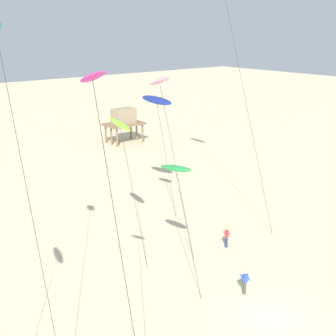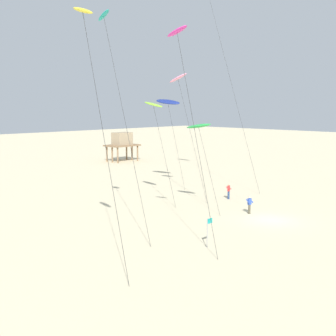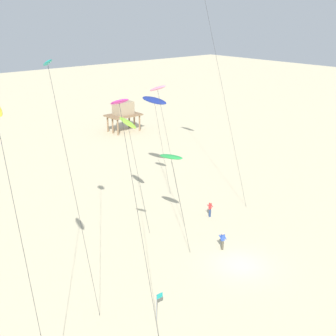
# 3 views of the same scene
# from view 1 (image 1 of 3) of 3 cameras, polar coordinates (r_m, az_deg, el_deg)

# --- Properties ---
(ground_plane) EXTENTS (260.00, 260.00, 0.00)m
(ground_plane) POSITION_cam_1_polar(r_m,az_deg,el_deg) (29.72, 12.73, -17.73)
(ground_plane) COLOR beige
(kite_pink) EXTENTS (1.09, 5.98, 13.53)m
(kite_pink) POSITION_cam_1_polar(r_m,az_deg,el_deg) (35.00, -1.03, 10.64)
(kite_pink) COLOR pink
(kite_pink) RESTS_ON ground
(kite_green) EXTENTS (0.86, 4.41, 8.47)m
(kite_green) POSITION_cam_1_polar(r_m,az_deg,el_deg) (29.46, 0.96, -0.08)
(kite_green) COLOR green
(kite_green) RESTS_ON ground
(kite_navy) EXTENTS (1.86, 4.83, 10.98)m
(kite_navy) POSITION_cam_1_polar(r_m,az_deg,el_deg) (42.05, -1.41, 8.42)
(kite_navy) COLOR navy
(kite_navy) RESTS_ON ground
(kite_lime) EXTENTS (1.05, 4.97, 10.46)m
(kite_lime) POSITION_cam_1_polar(r_m,az_deg,el_deg) (33.26, -5.97, 5.34)
(kite_lime) COLOR #8CD833
(kite_lime) RESTS_ON ground
(kite_magenta) EXTENTS (0.60, 5.00, 15.41)m
(kite_magenta) POSITION_cam_1_polar(r_m,az_deg,el_deg) (17.81, -9.21, 9.89)
(kite_magenta) COLOR #D8339E
(kite_magenta) RESTS_ON ground
(kite_flyer_nearest) EXTENTS (0.67, 0.65, 1.67)m
(kite_flyer_nearest) POSITION_cam_1_polar(r_m,az_deg,el_deg) (36.88, 7.31, -8.52)
(kite_flyer_nearest) COLOR navy
(kite_flyer_nearest) RESTS_ON ground
(kite_flyer_middle) EXTENTS (0.64, 0.62, 1.67)m
(kite_flyer_middle) POSITION_cam_1_polar(r_m,az_deg,el_deg) (31.13, 9.57, -13.83)
(kite_flyer_middle) COLOR #4C4738
(kite_flyer_middle) RESTS_ON ground
(stilt_house) EXTENTS (5.74, 3.82, 5.20)m
(stilt_house) POSITION_cam_1_polar(r_m,az_deg,el_deg) (68.96, -5.54, 6.13)
(stilt_house) COLOR #846647
(stilt_house) RESTS_ON ground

